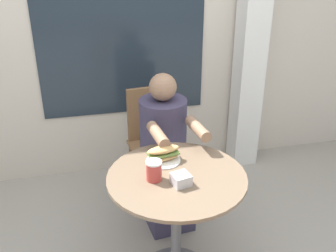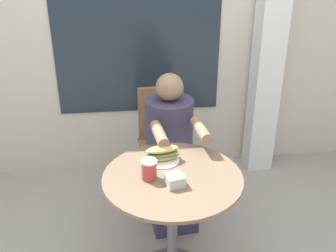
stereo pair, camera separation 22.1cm
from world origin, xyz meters
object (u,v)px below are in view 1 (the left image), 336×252
at_px(diner_chair, 153,134).
at_px(seated_diner, 165,161).
at_px(cafe_table, 176,204).
at_px(drink_cup, 154,171).
at_px(sandwich_on_plate, 163,155).

relative_size(diner_chair, seated_diner, 0.79).
height_order(cafe_table, diner_chair, diner_chair).
bearing_deg(drink_cup, cafe_table, 4.55).
bearing_deg(cafe_table, drink_cup, -175.45).
relative_size(cafe_table, diner_chair, 0.88).
bearing_deg(cafe_table, sandwich_on_plate, 102.72).
bearing_deg(diner_chair, sandwich_on_plate, 77.55).
xyz_separation_m(seated_diner, sandwich_on_plate, (-0.10, -0.39, 0.28)).
height_order(diner_chair, seated_diner, seated_diner).
relative_size(cafe_table, drink_cup, 6.86).
bearing_deg(cafe_table, seated_diner, 83.82).
height_order(cafe_table, sandwich_on_plate, sandwich_on_plate).
distance_m(cafe_table, diner_chair, 0.90).
bearing_deg(diner_chair, cafe_table, 81.09).
bearing_deg(seated_diner, drink_cup, 65.75).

